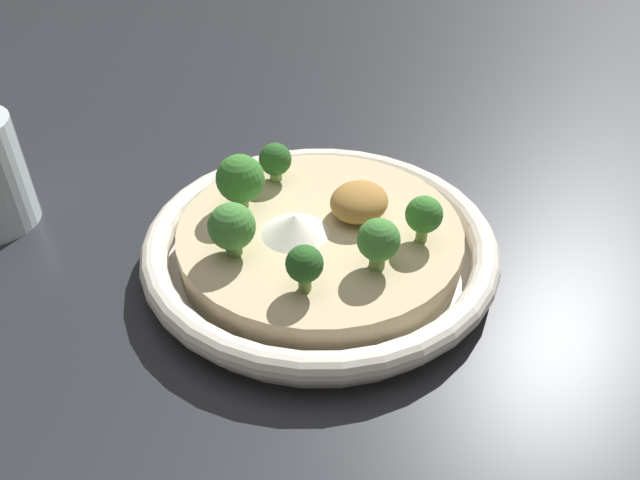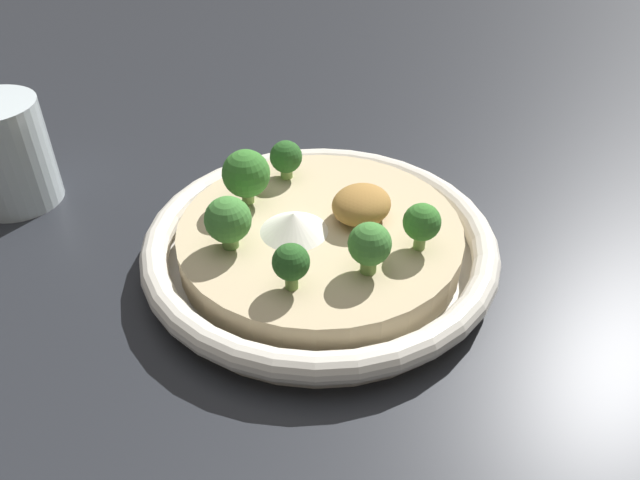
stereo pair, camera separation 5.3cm
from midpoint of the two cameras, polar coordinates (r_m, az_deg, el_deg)
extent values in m
plane|color=#23262B|center=(0.54, 2.78, -2.11)|extent=(6.00, 6.00, 0.00)
cylinder|color=silver|center=(0.54, 2.80, -1.72)|extent=(0.28, 0.28, 0.01)
torus|color=silver|center=(0.53, 2.85, -0.35)|extent=(0.30, 0.30, 0.02)
cylinder|color=#CCB78E|center=(0.53, 2.86, -0.11)|extent=(0.24, 0.24, 0.03)
cone|color=white|center=(0.51, 0.56, 1.52)|extent=(0.06, 0.06, 0.02)
ellipsoid|color=#A37538|center=(0.52, 6.70, 3.13)|extent=(0.05, 0.05, 0.03)
cylinder|color=#759E4C|center=(0.47, 7.68, -2.05)|extent=(0.01, 0.01, 0.02)
sphere|color=#428438|center=(0.46, 7.84, -0.48)|extent=(0.03, 0.03, 0.03)
cylinder|color=#668E47|center=(0.49, -5.24, 0.18)|extent=(0.01, 0.01, 0.02)
sphere|color=#428438|center=(0.48, -5.35, 1.75)|extent=(0.04, 0.04, 0.04)
cylinder|color=#84A856|center=(0.54, -3.89, 4.31)|extent=(0.01, 0.01, 0.02)
sphere|color=#387A2D|center=(0.53, -3.97, 5.98)|extent=(0.04, 0.04, 0.04)
cylinder|color=#759E4C|center=(0.45, 0.71, -3.60)|extent=(0.01, 0.01, 0.02)
sphere|color=#285B23|center=(0.44, 0.72, -2.16)|extent=(0.03, 0.03, 0.03)
cylinder|color=#84A856|center=(0.58, -0.47, 6.36)|extent=(0.01, 0.01, 0.02)
sphere|color=#285B23|center=(0.57, -0.48, 7.54)|extent=(0.03, 0.03, 0.03)
cylinder|color=#84A856|center=(0.50, 12.13, 0.06)|extent=(0.01, 0.01, 0.02)
sphere|color=#387A2D|center=(0.49, 12.36, 1.50)|extent=(0.03, 0.03, 0.03)
cylinder|color=silver|center=(0.65, -24.81, 7.10)|extent=(0.08, 0.08, 0.10)
camera|label=1|loc=(0.03, -87.14, 2.21)|focal=35.00mm
camera|label=2|loc=(0.03, 92.86, -2.21)|focal=35.00mm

